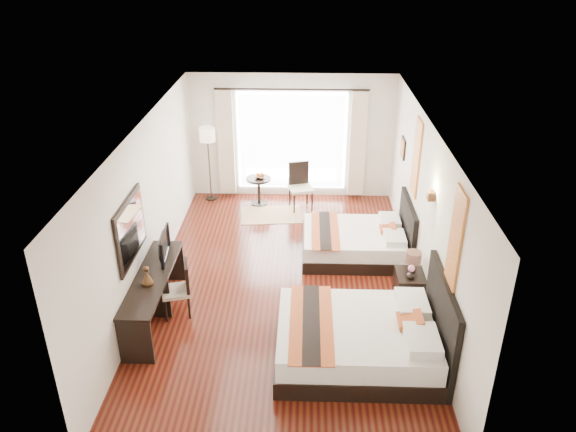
{
  "coord_description": "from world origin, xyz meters",
  "views": [
    {
      "loc": [
        0.33,
        -8.12,
        5.38
      ],
      "look_at": [
        0.03,
        0.35,
        1.14
      ],
      "focal_mm": 35.0,
      "sensor_mm": 36.0,
      "label": 1
    }
  ],
  "objects_px": {
    "floor_lamp": "(208,139)",
    "bed_near": "(363,339)",
    "television": "(160,245)",
    "bed_far": "(359,241)",
    "window_chair": "(301,195)",
    "console_desk": "(155,296)",
    "fruit_bowl": "(260,177)",
    "vase": "(410,277)",
    "desk_chair": "(178,299)",
    "nightstand": "(409,288)",
    "table_lamp": "(413,259)",
    "side_table": "(259,191)"
  },
  "relations": [
    {
      "from": "bed_far",
      "to": "window_chair",
      "type": "distance_m",
      "value": 2.28
    },
    {
      "from": "console_desk",
      "to": "desk_chair",
      "type": "xyz_separation_m",
      "value": [
        0.34,
        0.1,
        -0.1
      ]
    },
    {
      "from": "floor_lamp",
      "to": "fruit_bowl",
      "type": "xyz_separation_m",
      "value": [
        1.14,
        -0.25,
        -0.77
      ]
    },
    {
      "from": "vase",
      "to": "fruit_bowl",
      "type": "height_order",
      "value": "fruit_bowl"
    },
    {
      "from": "bed_far",
      "to": "television",
      "type": "height_order",
      "value": "television"
    },
    {
      "from": "bed_far",
      "to": "floor_lamp",
      "type": "height_order",
      "value": "floor_lamp"
    },
    {
      "from": "bed_far",
      "to": "console_desk",
      "type": "relative_size",
      "value": 0.89
    },
    {
      "from": "fruit_bowl",
      "to": "window_chair",
      "type": "relative_size",
      "value": 0.23
    },
    {
      "from": "nightstand",
      "to": "table_lamp",
      "type": "height_order",
      "value": "table_lamp"
    },
    {
      "from": "nightstand",
      "to": "window_chair",
      "type": "distance_m",
      "value": 3.94
    },
    {
      "from": "bed_near",
      "to": "floor_lamp",
      "type": "relative_size",
      "value": 1.36
    },
    {
      "from": "nightstand",
      "to": "floor_lamp",
      "type": "height_order",
      "value": "floor_lamp"
    },
    {
      "from": "bed_far",
      "to": "fruit_bowl",
      "type": "height_order",
      "value": "bed_far"
    },
    {
      "from": "bed_near",
      "to": "nightstand",
      "type": "bearing_deg",
      "value": 58.01
    },
    {
      "from": "table_lamp",
      "to": "window_chair",
      "type": "xyz_separation_m",
      "value": [
        -1.84,
        3.41,
        -0.46
      ]
    },
    {
      "from": "bed_near",
      "to": "window_chair",
      "type": "relative_size",
      "value": 2.24
    },
    {
      "from": "bed_near",
      "to": "nightstand",
      "type": "height_order",
      "value": "bed_near"
    },
    {
      "from": "desk_chair",
      "to": "floor_lamp",
      "type": "xyz_separation_m",
      "value": [
        -0.17,
        4.34,
        1.15
      ]
    },
    {
      "from": "nightstand",
      "to": "table_lamp",
      "type": "bearing_deg",
      "value": 70.19
    },
    {
      "from": "bed_near",
      "to": "fruit_bowl",
      "type": "bearing_deg",
      "value": 110.06
    },
    {
      "from": "bed_near",
      "to": "desk_chair",
      "type": "height_order",
      "value": "bed_near"
    },
    {
      "from": "side_table",
      "to": "fruit_bowl",
      "type": "distance_m",
      "value": 0.34
    },
    {
      "from": "nightstand",
      "to": "television",
      "type": "relative_size",
      "value": 0.74
    },
    {
      "from": "vase",
      "to": "floor_lamp",
      "type": "bearing_deg",
      "value": 133.37
    },
    {
      "from": "desk_chair",
      "to": "window_chair",
      "type": "height_order",
      "value": "window_chair"
    },
    {
      "from": "side_table",
      "to": "television",
      "type": "bearing_deg",
      "value": -109.09
    },
    {
      "from": "nightstand",
      "to": "console_desk",
      "type": "relative_size",
      "value": 0.26
    },
    {
      "from": "bed_far",
      "to": "desk_chair",
      "type": "relative_size",
      "value": 2.16
    },
    {
      "from": "window_chair",
      "to": "bed_far",
      "type": "bearing_deg",
      "value": 13.42
    },
    {
      "from": "nightstand",
      "to": "desk_chair",
      "type": "xyz_separation_m",
      "value": [
        -3.68,
        -0.43,
        0.01
      ]
    },
    {
      "from": "floor_lamp",
      "to": "bed_near",
      "type": "bearing_deg",
      "value": -60.63
    },
    {
      "from": "desk_chair",
      "to": "fruit_bowl",
      "type": "xyz_separation_m",
      "value": [
        0.97,
        4.09,
        0.38
      ]
    },
    {
      "from": "bed_near",
      "to": "vase",
      "type": "height_order",
      "value": "bed_near"
    },
    {
      "from": "desk_chair",
      "to": "bed_near",
      "type": "bearing_deg",
      "value": 146.27
    },
    {
      "from": "console_desk",
      "to": "television",
      "type": "bearing_deg",
      "value": 87.92
    },
    {
      "from": "television",
      "to": "bed_near",
      "type": "bearing_deg",
      "value": -119.51
    },
    {
      "from": "table_lamp",
      "to": "television",
      "type": "distance_m",
      "value": 4.04
    },
    {
      "from": "vase",
      "to": "floor_lamp",
      "type": "relative_size",
      "value": 0.08
    },
    {
      "from": "vase",
      "to": "console_desk",
      "type": "distance_m",
      "value": 4.01
    },
    {
      "from": "television",
      "to": "floor_lamp",
      "type": "height_order",
      "value": "floor_lamp"
    },
    {
      "from": "vase",
      "to": "fruit_bowl",
      "type": "distance_m",
      "value": 4.65
    },
    {
      "from": "bed_far",
      "to": "television",
      "type": "xyz_separation_m",
      "value": [
        -3.3,
        -1.48,
        0.69
      ]
    },
    {
      "from": "desk_chair",
      "to": "side_table",
      "type": "distance_m",
      "value": 4.21
    },
    {
      "from": "fruit_bowl",
      "to": "bed_near",
      "type": "bearing_deg",
      "value": -69.94
    },
    {
      "from": "table_lamp",
      "to": "television",
      "type": "relative_size",
      "value": 0.52
    },
    {
      "from": "nightstand",
      "to": "table_lamp",
      "type": "relative_size",
      "value": 1.43
    },
    {
      "from": "console_desk",
      "to": "fruit_bowl",
      "type": "bearing_deg",
      "value": 72.69
    },
    {
      "from": "window_chair",
      "to": "floor_lamp",
      "type": "bearing_deg",
      "value": -117.14
    },
    {
      "from": "bed_far",
      "to": "window_chair",
      "type": "xyz_separation_m",
      "value": [
        -1.11,
        1.99,
        0.02
      ]
    },
    {
      "from": "desk_chair",
      "to": "floor_lamp",
      "type": "bearing_deg",
      "value": -102.61
    }
  ]
}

